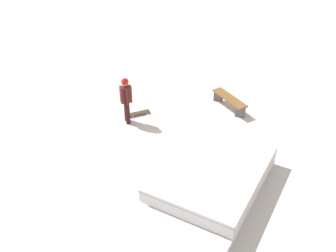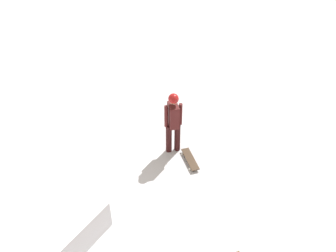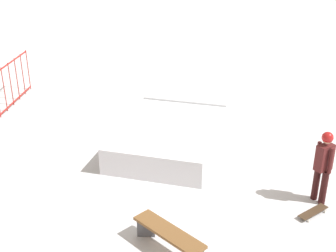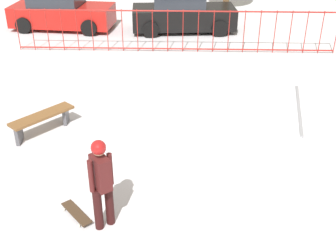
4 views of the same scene
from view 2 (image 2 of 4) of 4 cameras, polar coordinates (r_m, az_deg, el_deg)
name	(u,v)px [view 2 (image 2 of 4)]	position (r m, az deg, el deg)	size (l,w,h in m)	color
ground_plane	(56,230)	(8.46, -16.42, -14.70)	(60.00, 60.00, 0.00)	silver
skater	(173,119)	(9.10, 0.80, 1.06)	(0.40, 0.44, 1.73)	black
skateboard	(190,159)	(9.41, 3.35, -4.99)	(0.66, 0.75, 0.09)	#3F2D1E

